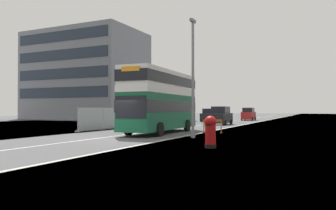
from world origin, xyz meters
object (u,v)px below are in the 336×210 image
at_px(car_oncoming_near, 221,116).
at_px(red_pillar_postbox, 210,130).
at_px(double_decker_bus, 161,100).
at_px(lamppost_foreground, 193,82).
at_px(roadworks_barrier, 212,125).
at_px(car_receding_mid, 210,116).
at_px(car_receding_far, 248,114).

bearing_deg(car_oncoming_near, red_pillar_postbox, -74.90).
xyz_separation_m(double_decker_bus, lamppost_foreground, (3.89, -3.09, 1.11)).
xyz_separation_m(red_pillar_postbox, car_oncoming_near, (-6.41, 23.75, 0.18)).
relative_size(red_pillar_postbox, roadworks_barrier, 1.01).
relative_size(lamppost_foreground, red_pillar_postbox, 5.00).
relative_size(double_decker_bus, lamppost_foreground, 1.30).
distance_m(car_oncoming_near, car_receding_mid, 9.31).
xyz_separation_m(roadworks_barrier, car_oncoming_near, (-3.52, 14.38, 0.37)).
distance_m(lamppost_foreground, car_oncoming_near, 19.40).
height_order(car_receding_mid, car_receding_far, car_receding_far).
height_order(red_pillar_postbox, car_oncoming_near, car_oncoming_near).
bearing_deg(double_decker_bus, red_pillar_postbox, -49.98).
distance_m(lamppost_foreground, red_pillar_postbox, 6.30).
xyz_separation_m(lamppost_foreground, car_receding_mid, (-7.72, 27.23, -2.76)).
relative_size(red_pillar_postbox, car_oncoming_near, 0.35).
relative_size(double_decker_bus, car_receding_mid, 2.41).
height_order(lamppost_foreground, red_pillar_postbox, lamppost_foreground).
distance_m(red_pillar_postbox, car_oncoming_near, 24.60).
bearing_deg(roadworks_barrier, double_decker_bus, -159.63).
xyz_separation_m(red_pillar_postbox, roadworks_barrier, (-2.88, 9.37, -0.19)).
height_order(roadworks_barrier, car_receding_mid, car_receding_mid).
distance_m(car_oncoming_near, car_receding_far, 17.37).
height_order(roadworks_barrier, car_receding_far, car_receding_far).
bearing_deg(double_decker_bus, car_oncoming_near, 88.99).
xyz_separation_m(double_decker_bus, car_receding_far, (0.10, 33.16, -1.58)).
distance_m(roadworks_barrier, car_receding_mid, 23.98).
height_order(lamppost_foreground, roadworks_barrier, lamppost_foreground).
height_order(lamppost_foreground, car_receding_mid, lamppost_foreground).
bearing_deg(lamppost_foreground, roadworks_barrier, 91.17).
height_order(roadworks_barrier, car_oncoming_near, car_oncoming_near).
distance_m(lamppost_foreground, car_receding_far, 36.54).
bearing_deg(red_pillar_postbox, lamppost_foreground, 119.80).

